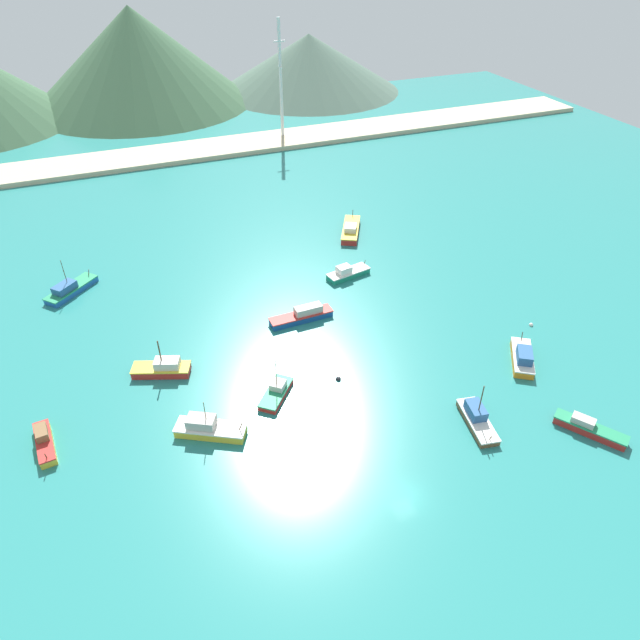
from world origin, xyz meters
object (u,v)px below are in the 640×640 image
at_px(fishing_boat_2, 276,392).
at_px(buoy_1, 531,325).
at_px(fishing_boat_0, 163,368).
at_px(fishing_boat_5, 70,289).
at_px(fishing_boat_4, 523,357).
at_px(buoy_0, 338,379).
at_px(fishing_boat_6, 347,273).
at_px(fishing_boat_7, 589,428).
at_px(fishing_boat_9, 44,441).
at_px(fishing_boat_8, 303,315).
at_px(fishing_boat_3, 477,418).
at_px(fishing_boat_1, 351,230).
at_px(fishing_boat_10, 208,428).
at_px(radio_tower, 281,81).

bearing_deg(fishing_boat_2, buoy_1, 0.31).
relative_size(fishing_boat_0, fishing_boat_5, 0.93).
bearing_deg(fishing_boat_4, buoy_0, 166.28).
xyz_separation_m(fishing_boat_6, buoy_1, (21.56, -24.58, -0.70)).
height_order(fishing_boat_7, fishing_boat_9, fishing_boat_9).
relative_size(fishing_boat_8, buoy_0, 14.57).
bearing_deg(buoy_1, fishing_boat_3, -144.23).
relative_size(fishing_boat_6, fishing_boat_7, 0.99).
bearing_deg(fishing_boat_1, fishing_boat_9, -147.23).
xyz_separation_m(fishing_boat_0, buoy_0, (23.00, -10.62, -0.82)).
distance_m(fishing_boat_5, fishing_boat_10, 43.81).
bearing_deg(radio_tower, fishing_boat_3, -95.96).
distance_m(buoy_1, radio_tower, 101.61).
distance_m(fishing_boat_9, fishing_boat_10, 20.29).
relative_size(fishing_boat_9, buoy_0, 10.49).
height_order(fishing_boat_0, fishing_boat_10, fishing_boat_0).
height_order(fishing_boat_0, radio_tower, radio_tower).
relative_size(fishing_boat_4, fishing_boat_6, 0.99).
bearing_deg(fishing_boat_5, fishing_boat_8, -32.52).
bearing_deg(fishing_boat_6, fishing_boat_10, -138.47).
distance_m(fishing_boat_1, buoy_0, 44.80).
bearing_deg(buoy_1, fishing_boat_8, 155.88).
height_order(fishing_boat_2, fishing_boat_8, fishing_boat_2).
height_order(fishing_boat_4, buoy_1, fishing_boat_4).
xyz_separation_m(fishing_boat_2, fishing_boat_8, (9.58, 15.32, 0.25)).
distance_m(fishing_boat_2, fishing_boat_10, 10.75).
xyz_separation_m(fishing_boat_2, fishing_boat_4, (36.00, -6.74, 0.36)).
height_order(fishing_boat_1, fishing_boat_3, fishing_boat_3).
distance_m(fishing_boat_4, fishing_boat_8, 34.42).
bearing_deg(fishing_boat_1, fishing_boat_3, -96.70).
distance_m(fishing_boat_0, buoy_1, 57.94).
distance_m(fishing_boat_3, fishing_boat_5, 71.03).
bearing_deg(radio_tower, fishing_boat_6, -99.80).
bearing_deg(fishing_boat_9, buoy_0, -3.29).
bearing_deg(fishing_boat_5, fishing_boat_6, -15.22).
bearing_deg(fishing_boat_3, fishing_boat_4, 30.49).
bearing_deg(fishing_boat_8, buoy_1, -24.12).
bearing_deg(fishing_boat_2, fishing_boat_9, 176.09).
xyz_separation_m(fishing_boat_1, radio_tower, (5.59, 60.30, 15.24)).
bearing_deg(fishing_boat_10, fishing_boat_4, -4.11).
bearing_deg(buoy_1, buoy_0, -179.25).
bearing_deg(buoy_0, fishing_boat_6, 63.51).
relative_size(fishing_boat_2, fishing_boat_7, 0.81).
height_order(fishing_boat_0, fishing_boat_4, fishing_boat_0).
xyz_separation_m(fishing_boat_0, fishing_boat_7, (48.95, -31.67, -0.20)).
xyz_separation_m(fishing_boat_5, fishing_boat_7, (60.62, -58.90, -0.11)).
bearing_deg(buoy_0, fishing_boat_2, 178.69).
bearing_deg(fishing_boat_1, fishing_boat_2, -126.12).
height_order(fishing_boat_8, radio_tower, radio_tower).
relative_size(fishing_boat_1, fishing_boat_6, 1.33).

